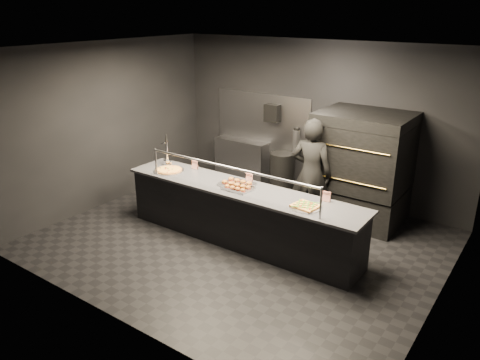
{
  "coord_description": "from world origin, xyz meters",
  "views": [
    {
      "loc": [
        3.88,
        -5.5,
        3.56
      ],
      "look_at": [
        -0.15,
        0.2,
        0.95
      ],
      "focal_mm": 35.0,
      "sensor_mm": 36.0,
      "label": 1
    }
  ],
  "objects": [
    {
      "name": "condiment_jar",
      "position": [
        -1.67,
        0.17,
        0.96
      ],
      "size": [
        0.13,
        0.05,
        0.09
      ],
      "color": "silver",
      "rests_on": "service_counter"
    },
    {
      "name": "slider_tray_a",
      "position": [
        -0.1,
        0.05,
        0.95
      ],
      "size": [
        0.6,
        0.52,
        0.08
      ],
      "color": "silver",
      "rests_on": "service_counter"
    },
    {
      "name": "service_counter",
      "position": [
        0.0,
        -0.0,
        0.46
      ],
      "size": [
        4.1,
        0.78,
        1.37
      ],
      "color": "black",
      "rests_on": "ground"
    },
    {
      "name": "trash_bin",
      "position": [
        -0.54,
        2.22,
        0.41
      ],
      "size": [
        0.49,
        0.49,
        0.82
      ],
      "primitive_type": "cylinder",
      "color": "black",
      "rests_on": "ground"
    },
    {
      "name": "round_pizza",
      "position": [
        -1.45,
        -0.06,
        0.94
      ],
      "size": [
        0.52,
        0.52,
        0.03
      ],
      "color": "silver",
      "rests_on": "service_counter"
    },
    {
      "name": "pizza_oven",
      "position": [
        1.2,
        1.9,
        0.97
      ],
      "size": [
        1.5,
        1.23,
        1.91
      ],
      "color": "black",
      "rests_on": "ground"
    },
    {
      "name": "fire_extinguisher",
      "position": [
        -0.35,
        2.4,
        1.06
      ],
      "size": [
        0.14,
        0.14,
        0.51
      ],
      "color": "#B2B2B7",
      "rests_on": "room"
    },
    {
      "name": "worker",
      "position": [
        0.62,
        1.15,
        0.94
      ],
      "size": [
        0.74,
        0.53,
        1.88
      ],
      "primitive_type": "imported",
      "rotation": [
        0.0,
        0.0,
        3.26
      ],
      "color": "black",
      "rests_on": "ground"
    },
    {
      "name": "room",
      "position": [
        -0.02,
        0.05,
        1.5
      ],
      "size": [
        6.04,
        6.0,
        3.0
      ],
      "color": "black",
      "rests_on": "ground"
    },
    {
      "name": "towel_dispenser",
      "position": [
        -0.9,
        2.39,
        1.55
      ],
      "size": [
        0.3,
        0.2,
        0.35
      ],
      "primitive_type": "cube",
      "color": "black",
      "rests_on": "room"
    },
    {
      "name": "square_pizza",
      "position": [
        1.18,
        -0.09,
        0.94
      ],
      "size": [
        0.44,
        0.44,
        0.05
      ],
      "color": "silver",
      "rests_on": "service_counter"
    },
    {
      "name": "slider_tray_b",
      "position": [
        -0.0,
        -0.07,
        0.95
      ],
      "size": [
        0.46,
        0.36,
        0.07
      ],
      "color": "silver",
      "rests_on": "service_counter"
    },
    {
      "name": "beer_tap",
      "position": [
        -1.7,
        0.18,
        1.09
      ],
      "size": [
        0.15,
        0.22,
        0.59
      ],
      "color": "silver",
      "rests_on": "service_counter"
    },
    {
      "name": "tent_cards",
      "position": [
        0.04,
        0.28,
        1.0
      ],
      "size": [
        2.6,
        0.04,
        0.15
      ],
      "color": "white",
      "rests_on": "service_counter"
    },
    {
      "name": "prep_shelf",
      "position": [
        -1.6,
        2.32,
        0.45
      ],
      "size": [
        1.2,
        0.35,
        0.9
      ],
      "primitive_type": "cube",
      "color": "#99999E",
      "rests_on": "ground"
    }
  ]
}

